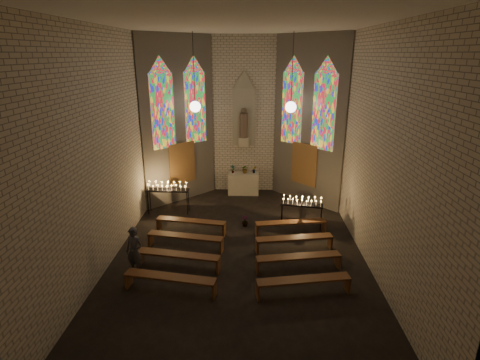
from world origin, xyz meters
The scene contains 18 objects.
floor centered at (0.00, 0.00, 0.00)m, with size 12.00×12.00×0.00m, color black.
room centered at (0.00, 3.37, 3.72)m, with size 8.22×12.43×7.00m.
altar centered at (0.00, 5.45, 0.50)m, with size 1.40×0.60×1.00m, color beige.
flower_vase_left centered at (-0.49, 5.46, 1.19)m, with size 0.20×0.14×0.38m, color #4C723F.
flower_vase_center centered at (0.08, 5.48, 1.20)m, with size 0.36×0.31×0.40m, color #4C723F.
flower_vase_right centered at (0.50, 5.51, 1.17)m, with size 0.19×0.15×0.34m, color #4C723F.
aisle_flower_pot centered at (0.15, 2.01, 0.20)m, with size 0.23×0.23×0.41m, color #4C723F.
votive_stand_left centered at (-3.00, 3.17, 1.08)m, with size 1.71×0.43×1.25m.
votive_stand_right centered at (2.26, 2.03, 0.98)m, with size 1.60×0.64×1.14m.
pew_left_0 centered at (-1.81, 1.41, 0.40)m, with size 2.57×0.78×0.49m.
pew_right_0 centered at (1.81, 1.41, 0.40)m, with size 2.57×0.78×0.49m.
pew_left_1 centered at (-1.81, 0.21, 0.40)m, with size 2.57×0.78×0.49m.
pew_right_1 centered at (1.81, 0.21, 0.40)m, with size 2.57×0.78×0.49m.
pew_left_2 centered at (-1.81, -0.99, 0.40)m, with size 2.57×0.78×0.49m.
pew_right_2 centered at (1.81, -0.99, 0.40)m, with size 2.57×0.78×0.49m.
pew_left_3 centered at (-1.81, -2.19, 0.40)m, with size 2.57×0.78×0.49m.
pew_right_3 centered at (1.81, -2.19, 0.40)m, with size 2.57×0.78×0.49m.
visitor centered at (-3.01, -1.33, 0.74)m, with size 0.54×0.36×1.49m, color #464850.
Camera 1 is at (0.38, -10.87, 6.21)m, focal length 28.00 mm.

